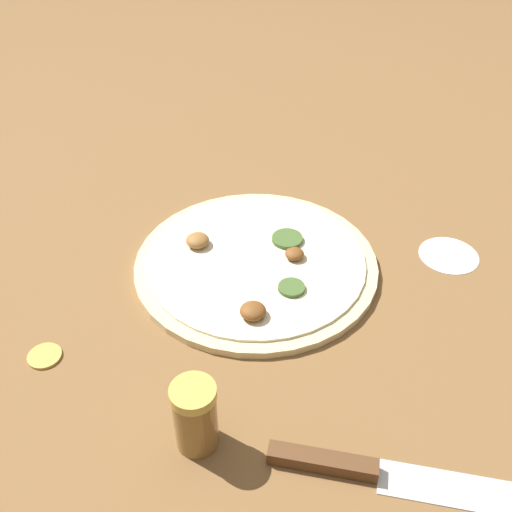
% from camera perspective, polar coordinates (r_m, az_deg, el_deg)
% --- Properties ---
extents(ground_plane, '(3.00, 3.00, 0.00)m').
position_cam_1_polar(ground_plane, '(0.89, -0.00, -1.06)').
color(ground_plane, brown).
extents(pizza, '(0.36, 0.36, 0.03)m').
position_cam_1_polar(pizza, '(0.88, -0.01, -0.70)').
color(pizza, beige).
rests_on(pizza, ground_plane).
extents(knife, '(0.28, 0.10, 0.02)m').
position_cam_1_polar(knife, '(0.67, 9.99, -19.40)').
color(knife, silver).
rests_on(knife, ground_plane).
extents(spice_jar, '(0.05, 0.05, 0.09)m').
position_cam_1_polar(spice_jar, '(0.66, -5.80, -14.93)').
color(spice_jar, olive).
rests_on(spice_jar, ground_plane).
extents(loose_cap, '(0.04, 0.04, 0.01)m').
position_cam_1_polar(loose_cap, '(0.81, -19.51, -8.88)').
color(loose_cap, gold).
rests_on(loose_cap, ground_plane).
extents(flour_patch, '(0.09, 0.09, 0.00)m').
position_cam_1_polar(flour_patch, '(0.96, 17.88, 0.08)').
color(flour_patch, white).
rests_on(flour_patch, ground_plane).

